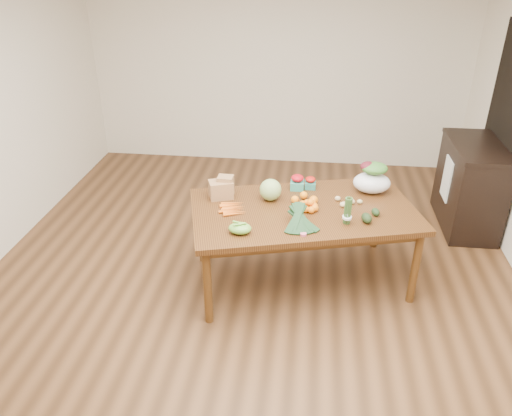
# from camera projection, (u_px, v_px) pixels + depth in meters

# --- Properties ---
(floor) EXTENTS (6.00, 6.00, 0.00)m
(floor) POSITION_uv_depth(u_px,v_px,m) (248.00, 287.00, 4.56)
(floor) COLOR brown
(floor) RESTS_ON ground
(room_walls) EXTENTS (5.02, 6.02, 2.70)m
(room_walls) POSITION_uv_depth(u_px,v_px,m) (247.00, 149.00, 3.92)
(room_walls) COLOR silver
(room_walls) RESTS_ON floor
(dining_table) EXTENTS (2.13, 1.53, 0.75)m
(dining_table) POSITION_uv_depth(u_px,v_px,m) (302.00, 245.00, 4.49)
(dining_table) COLOR #533113
(dining_table) RESTS_ON floor
(doorway_dark) EXTENTS (0.02, 1.00, 2.10)m
(doorway_dark) POSITION_uv_depth(u_px,v_px,m) (503.00, 130.00, 5.20)
(doorway_dark) COLOR black
(doorway_dark) RESTS_ON floor
(cabinet) EXTENTS (0.52, 1.02, 0.94)m
(cabinet) POSITION_uv_depth(u_px,v_px,m) (470.00, 186.00, 5.35)
(cabinet) COLOR black
(cabinet) RESTS_ON floor
(dish_towel) EXTENTS (0.02, 0.28, 0.45)m
(dish_towel) POSITION_uv_depth(u_px,v_px,m) (447.00, 179.00, 5.32)
(dish_towel) COLOR white
(dish_towel) RESTS_ON cabinet
(paper_bag) EXTENTS (0.32, 0.29, 0.19)m
(paper_bag) POSITION_uv_depth(u_px,v_px,m) (221.00, 188.00, 4.45)
(paper_bag) COLOR #9A6C45
(paper_bag) RESTS_ON dining_table
(cabbage) EXTENTS (0.19, 0.19, 0.19)m
(cabbage) POSITION_uv_depth(u_px,v_px,m) (270.00, 190.00, 4.41)
(cabbage) COLOR #97B568
(cabbage) RESTS_ON dining_table
(strawberry_basket_a) EXTENTS (0.15, 0.15, 0.11)m
(strawberry_basket_a) POSITION_uv_depth(u_px,v_px,m) (297.00, 183.00, 4.62)
(strawberry_basket_a) COLOR red
(strawberry_basket_a) RESTS_ON dining_table
(strawberry_basket_b) EXTENTS (0.12, 0.12, 0.09)m
(strawberry_basket_b) POSITION_uv_depth(u_px,v_px,m) (310.00, 184.00, 4.64)
(strawberry_basket_b) COLOR red
(strawberry_basket_b) RESTS_ON dining_table
(orange_a) EXTENTS (0.07, 0.07, 0.07)m
(orange_a) POSITION_uv_depth(u_px,v_px,m) (295.00, 199.00, 4.38)
(orange_a) COLOR orange
(orange_a) RESTS_ON dining_table
(orange_b) EXTENTS (0.07, 0.07, 0.07)m
(orange_b) POSITION_uv_depth(u_px,v_px,m) (304.00, 195.00, 4.45)
(orange_b) COLOR orange
(orange_b) RESTS_ON dining_table
(orange_c) EXTENTS (0.08, 0.08, 0.08)m
(orange_c) POSITION_uv_depth(u_px,v_px,m) (313.00, 200.00, 4.37)
(orange_c) COLOR orange
(orange_c) RESTS_ON dining_table
(mandarin_cluster) EXTENTS (0.22, 0.22, 0.10)m
(mandarin_cluster) POSITION_uv_depth(u_px,v_px,m) (310.00, 204.00, 4.28)
(mandarin_cluster) COLOR orange
(mandarin_cluster) RESTS_ON dining_table
(carrots) EXTENTS (0.28, 0.29, 0.03)m
(carrots) POSITION_uv_depth(u_px,v_px,m) (232.00, 208.00, 4.28)
(carrots) COLOR orange
(carrots) RESTS_ON dining_table
(snap_pea_bag) EXTENTS (0.18, 0.14, 0.08)m
(snap_pea_bag) POSITION_uv_depth(u_px,v_px,m) (240.00, 228.00, 3.93)
(snap_pea_bag) COLOR #6EB43C
(snap_pea_bag) RESTS_ON dining_table
(kale_bunch) EXTENTS (0.41, 0.47, 0.16)m
(kale_bunch) POSITION_uv_depth(u_px,v_px,m) (301.00, 220.00, 3.97)
(kale_bunch) COLOR black
(kale_bunch) RESTS_ON dining_table
(asparagus_bundle) EXTENTS (0.11, 0.13, 0.26)m
(asparagus_bundle) POSITION_uv_depth(u_px,v_px,m) (348.00, 211.00, 4.01)
(asparagus_bundle) COLOR #4E7B38
(asparagus_bundle) RESTS_ON dining_table
(potato_a) EXTENTS (0.05, 0.04, 0.04)m
(potato_a) POSITION_uv_depth(u_px,v_px,m) (344.00, 204.00, 4.34)
(potato_a) COLOR tan
(potato_a) RESTS_ON dining_table
(potato_b) EXTENTS (0.05, 0.05, 0.05)m
(potato_b) POSITION_uv_depth(u_px,v_px,m) (343.00, 205.00, 4.32)
(potato_b) COLOR #D7B07C
(potato_b) RESTS_ON dining_table
(potato_c) EXTENTS (0.05, 0.05, 0.05)m
(potato_c) POSITION_uv_depth(u_px,v_px,m) (352.00, 202.00, 4.37)
(potato_c) COLOR tan
(potato_c) RESTS_ON dining_table
(potato_d) EXTENTS (0.05, 0.05, 0.04)m
(potato_d) POSITION_uv_depth(u_px,v_px,m) (338.00, 198.00, 4.43)
(potato_d) COLOR tan
(potato_d) RESTS_ON dining_table
(potato_e) EXTENTS (0.05, 0.04, 0.04)m
(potato_e) POSITION_uv_depth(u_px,v_px,m) (360.00, 202.00, 4.38)
(potato_e) COLOR tan
(potato_e) RESTS_ON dining_table
(avocado_a) EXTENTS (0.11, 0.14, 0.08)m
(avocado_a) POSITION_uv_depth(u_px,v_px,m) (367.00, 218.00, 4.08)
(avocado_a) COLOR black
(avocado_a) RESTS_ON dining_table
(avocado_b) EXTENTS (0.09, 0.11, 0.06)m
(avocado_b) POSITION_uv_depth(u_px,v_px,m) (376.00, 212.00, 4.19)
(avocado_b) COLOR black
(avocado_b) RESTS_ON dining_table
(salad_bag) EXTENTS (0.39, 0.33, 0.26)m
(salad_bag) POSITION_uv_depth(u_px,v_px,m) (372.00, 179.00, 4.53)
(salad_bag) COLOR white
(salad_bag) RESTS_ON dining_table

